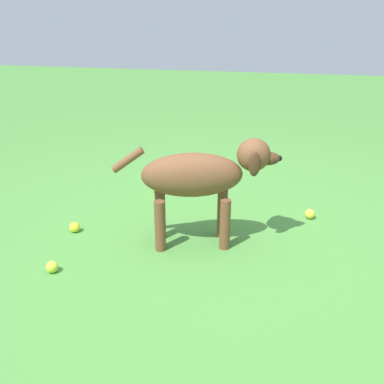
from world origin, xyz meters
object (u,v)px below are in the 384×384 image
(tennis_ball_2, at_px, (52,267))
(tennis_ball_3, at_px, (310,214))
(tennis_ball_0, at_px, (157,188))
(tennis_ball_1, at_px, (75,227))
(dog, at_px, (202,177))

(tennis_ball_2, distance_m, tennis_ball_3, 1.68)
(tennis_ball_2, xyz_separation_m, tennis_ball_3, (-0.93, 1.40, 0.00))
(tennis_ball_2, bearing_deg, tennis_ball_0, 166.69)
(tennis_ball_2, height_order, tennis_ball_3, same)
(tennis_ball_0, relative_size, tennis_ball_3, 1.00)
(tennis_ball_1, distance_m, tennis_ball_2, 0.46)
(tennis_ball_1, bearing_deg, tennis_ball_3, 107.82)
(tennis_ball_1, bearing_deg, tennis_ball_2, 9.25)
(dog, distance_m, tennis_ball_3, 0.90)
(tennis_ball_2, bearing_deg, tennis_ball_1, -170.75)
(dog, xyz_separation_m, tennis_ball_0, (-0.70, -0.46, -0.40))
(dog, relative_size, tennis_ball_3, 14.33)
(tennis_ball_3, bearing_deg, tennis_ball_0, -101.98)
(dog, height_order, tennis_ball_3, dog)
(tennis_ball_3, bearing_deg, dog, -55.44)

